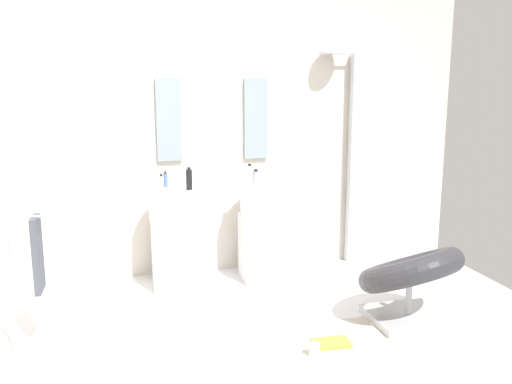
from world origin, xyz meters
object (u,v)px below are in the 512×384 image
object	(u,v)px
pedestal_sink_right	(264,231)
lounge_chair	(410,277)
soap_bottle_white	(250,176)
soap_bottle_clear	(161,182)
pedestal_sink_left	(175,236)
soap_bottle_black	(189,179)
shower_column	(355,155)
towel_rack	(33,258)
coffee_mug	(314,350)
soap_bottle_grey	(256,177)
soap_bottle_blue	(166,180)
magazine_ochre	(331,343)

from	to	relation	value
pedestal_sink_right	lounge_chair	size ratio (longest dim) A/B	0.93
soap_bottle_white	soap_bottle_clear	distance (m)	0.76
pedestal_sink_left	soap_bottle_black	size ratio (longest dim) A/B	5.03
shower_column	soap_bottle_white	distance (m)	1.16
towel_rack	coffee_mug	xyz separation A→B (m)	(1.74, -0.56, -0.58)
pedestal_sink_left	towel_rack	bearing A→B (deg)	-136.49
towel_rack	shower_column	bearing A→B (deg)	23.47
lounge_chair	soap_bottle_grey	bearing A→B (deg)	124.48
soap_bottle_blue	soap_bottle_black	distance (m)	0.25
lounge_chair	soap_bottle_white	bearing A→B (deg)	130.17
pedestal_sink_left	shower_column	size ratio (longest dim) A/B	0.47
towel_rack	magazine_ochre	bearing A→B (deg)	-13.09
shower_column	soap_bottle_clear	size ratio (longest dim) A/B	16.59
pedestal_sink_right	soap_bottle_clear	xyz separation A→B (m)	(-0.90, 0.05, 0.48)
towel_rack	soap_bottle_white	world-z (taller)	soap_bottle_white
magazine_ochre	soap_bottle_white	xyz separation A→B (m)	(-0.25, 1.35, 0.94)
pedestal_sink_right	lounge_chair	xyz separation A→B (m)	(0.81, -1.16, -0.10)
soap_bottle_blue	soap_bottle_grey	distance (m)	0.81
lounge_chair	soap_bottle_clear	world-z (taller)	soap_bottle_clear
pedestal_sink_right	towel_rack	world-z (taller)	pedestal_sink_right
lounge_chair	soap_bottle_clear	size ratio (longest dim) A/B	8.45
soap_bottle_black	pedestal_sink_right	bearing A→B (deg)	6.53
pedestal_sink_right	soap_bottle_white	distance (m)	0.53
soap_bottle_grey	soap_bottle_clear	bearing A→B (deg)	-177.00
soap_bottle_blue	soap_bottle_white	world-z (taller)	soap_bottle_white
soap_bottle_grey	towel_rack	bearing A→B (deg)	-149.09
pedestal_sink_right	soap_bottle_clear	distance (m)	1.02
magazine_ochre	soap_bottle_grey	distance (m)	1.75
coffee_mug	soap_bottle_black	bearing A→B (deg)	113.49
towel_rack	soap_bottle_white	bearing A→B (deg)	28.89
shower_column	pedestal_sink_left	bearing A→B (deg)	-171.74
pedestal_sink_right	soap_bottle_white	bearing A→B (deg)	-167.09
magazine_ochre	coffee_mug	xyz separation A→B (m)	(-0.16, -0.12, 0.03)
towel_rack	magazine_ochre	xyz separation A→B (m)	(1.90, -0.44, -0.61)
towel_rack	soap_bottle_clear	world-z (taller)	soap_bottle_clear
magazine_ochre	soap_bottle_white	size ratio (longest dim) A/B	1.26
towel_rack	magazine_ochre	distance (m)	2.05
pedestal_sink_right	soap_bottle_white	world-z (taller)	soap_bottle_white
soap_bottle_clear	towel_rack	bearing A→B (deg)	-131.89
shower_column	soap_bottle_white	xyz separation A→B (m)	(-1.12, -0.29, -0.12)
lounge_chair	soap_bottle_grey	world-z (taller)	soap_bottle_grey
shower_column	pedestal_sink_right	bearing A→B (deg)	-165.20
soap_bottle_blue	soap_bottle_black	size ratio (longest dim) A/B	0.72
towel_rack	coffee_mug	bearing A→B (deg)	-17.89
towel_rack	soap_bottle_blue	xyz separation A→B (m)	(0.93, 1.03, 0.30)
soap_bottle_blue	lounge_chair	bearing A→B (deg)	-36.65
lounge_chair	soap_bottle_black	bearing A→B (deg)	143.94
pedestal_sink_right	coffee_mug	xyz separation A→B (m)	(-0.05, -1.51, -0.39)
soap_bottle_white	soap_bottle_black	xyz separation A→B (m)	(-0.53, -0.04, -0.00)
shower_column	lounge_chair	world-z (taller)	shower_column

